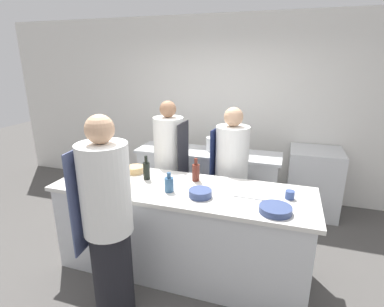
{
  "coord_description": "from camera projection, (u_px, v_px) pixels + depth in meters",
  "views": [
    {
      "loc": [
        0.95,
        -2.56,
        2.14
      ],
      "look_at": [
        0.0,
        0.35,
        1.18
      ],
      "focal_mm": 28.0,
      "sensor_mm": 36.0,
      "label": 1
    }
  ],
  "objects": [
    {
      "name": "bottle_vinegar",
      "position": [
        146.0,
        170.0,
        3.15
      ],
      "size": [
        0.07,
        0.07,
        0.26
      ],
      "color": "black",
      "rests_on": "prep_counter"
    },
    {
      "name": "bottle_olive_oil",
      "position": [
        196.0,
        172.0,
        3.11
      ],
      "size": [
        0.08,
        0.08,
        0.24
      ],
      "color": "#5B2319",
      "rests_on": "prep_counter"
    },
    {
      "name": "wall_back",
      "position": [
        226.0,
        109.0,
        4.76
      ],
      "size": [
        8.0,
        0.06,
        2.8
      ],
      "color": "silver",
      "rests_on": "ground_plane"
    },
    {
      "name": "prep_counter",
      "position": [
        182.0,
        229.0,
        3.11
      ],
      "size": [
        2.59,
        0.83,
        0.93
      ],
      "color": "silver",
      "rests_on": "ground_plane"
    },
    {
      "name": "bowl_prep_small",
      "position": [
        116.0,
        182.0,
        3.01
      ],
      "size": [
        0.27,
        0.27,
        0.07
      ],
      "color": "tan",
      "rests_on": "prep_counter"
    },
    {
      "name": "bowl_ceramic_blue",
      "position": [
        275.0,
        209.0,
        2.48
      ],
      "size": [
        0.27,
        0.27,
        0.06
      ],
      "color": "navy",
      "rests_on": "prep_counter"
    },
    {
      "name": "oven_range",
      "position": [
        313.0,
        182.0,
        4.29
      ],
      "size": [
        0.7,
        0.66,
        0.95
      ],
      "color": "silver",
      "rests_on": "ground_plane"
    },
    {
      "name": "ground_plane",
      "position": [
        182.0,
        266.0,
        3.25
      ],
      "size": [
        16.0,
        16.0,
        0.0
      ],
      "primitive_type": "plane",
      "color": "#4C4947"
    },
    {
      "name": "bowl_mixing_large",
      "position": [
        135.0,
        169.0,
        3.35
      ],
      "size": [
        0.2,
        0.2,
        0.07
      ],
      "color": "tan",
      "rests_on": "prep_counter"
    },
    {
      "name": "chef_at_stove",
      "position": [
        170.0,
        168.0,
        3.76
      ],
      "size": [
        0.38,
        0.37,
        1.68
      ],
      "rotation": [
        0.0,
        0.0,
        -1.6
      ],
      "color": "black",
      "rests_on": "ground_plane"
    },
    {
      "name": "chef_at_prep_near",
      "position": [
        108.0,
        223.0,
        2.42
      ],
      "size": [
        0.42,
        0.4,
        1.77
      ],
      "rotation": [
        0.0,
        0.0,
        1.67
      ],
      "color": "black",
      "rests_on": "ground_plane"
    },
    {
      "name": "cutting_board",
      "position": [
        256.0,
        193.0,
        2.84
      ],
      "size": [
        0.4,
        0.27,
        0.01
      ],
      "color": "white",
      "rests_on": "prep_counter"
    },
    {
      "name": "bottle_wine",
      "position": [
        169.0,
        184.0,
        2.86
      ],
      "size": [
        0.09,
        0.09,
        0.19
      ],
      "color": "#2D5175",
      "rests_on": "prep_counter"
    },
    {
      "name": "stockpot",
      "position": [
        214.0,
        144.0,
        4.17
      ],
      "size": [
        0.22,
        0.22,
        0.19
      ],
      "color": "silver",
      "rests_on": "pass_counter"
    },
    {
      "name": "chef_at_pass_far",
      "position": [
        231.0,
        176.0,
        3.58
      ],
      "size": [
        0.42,
        0.41,
        1.64
      ],
      "rotation": [
        0.0,
        0.0,
        1.43
      ],
      "color": "black",
      "rests_on": "ground_plane"
    },
    {
      "name": "bowl_wooden_salad",
      "position": [
        200.0,
        193.0,
        2.76
      ],
      "size": [
        0.21,
        0.21,
        0.07
      ],
      "color": "navy",
      "rests_on": "prep_counter"
    },
    {
      "name": "cup",
      "position": [
        290.0,
        195.0,
        2.72
      ],
      "size": [
        0.08,
        0.08,
        0.08
      ],
      "color": "#33477F",
      "rests_on": "prep_counter"
    },
    {
      "name": "pass_counter",
      "position": [
        207.0,
        182.0,
        4.28
      ],
      "size": [
        2.0,
        0.56,
        0.93
      ],
      "color": "silver",
      "rests_on": "ground_plane"
    }
  ]
}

